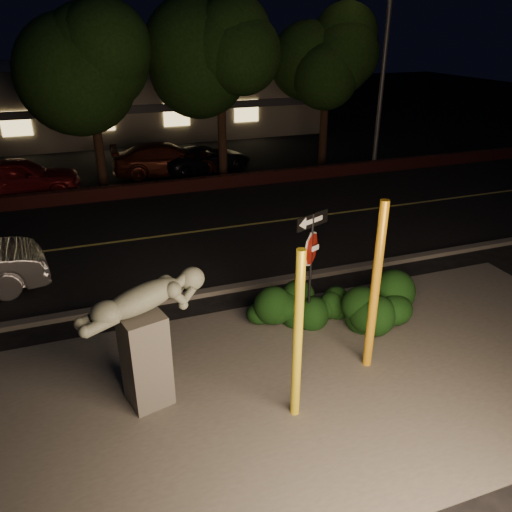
{
  "coord_description": "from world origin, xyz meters",
  "views": [
    {
      "loc": [
        -3.29,
        -7.58,
        6.02
      ],
      "look_at": [
        -0.08,
        1.38,
        1.6
      ],
      "focal_mm": 35.0,
      "sensor_mm": 36.0,
      "label": 1
    }
  ],
  "objects_px": {
    "sculpture": "(145,330)",
    "streetlight": "(384,31)",
    "yellow_pole_left": "(298,338)",
    "signpost": "(311,249)",
    "parked_car_darkred": "(167,159)",
    "parked_car_dark": "(206,159)",
    "parked_car_red": "(17,177)",
    "yellow_pole_right": "(375,289)"
  },
  "relations": [
    {
      "from": "yellow_pole_left",
      "to": "streetlight",
      "type": "distance_m",
      "value": 16.83
    },
    {
      "from": "yellow_pole_left",
      "to": "parked_car_darkred",
      "type": "height_order",
      "value": "yellow_pole_left"
    },
    {
      "from": "yellow_pole_right",
      "to": "parked_car_dark",
      "type": "xyz_separation_m",
      "value": [
        0.62,
        14.83,
        -1.11
      ]
    },
    {
      "from": "streetlight",
      "to": "parked_car_dark",
      "type": "relative_size",
      "value": 2.35
    },
    {
      "from": "parked_car_darkred",
      "to": "parked_car_dark",
      "type": "bearing_deg",
      "value": -88.99
    },
    {
      "from": "parked_car_red",
      "to": "signpost",
      "type": "bearing_deg",
      "value": -149.35
    },
    {
      "from": "yellow_pole_left",
      "to": "parked_car_red",
      "type": "height_order",
      "value": "yellow_pole_left"
    },
    {
      "from": "sculpture",
      "to": "parked_car_darkred",
      "type": "height_order",
      "value": "sculpture"
    },
    {
      "from": "sculpture",
      "to": "streetlight",
      "type": "bearing_deg",
      "value": 31.34
    },
    {
      "from": "yellow_pole_left",
      "to": "parked_car_red",
      "type": "xyz_separation_m",
      "value": [
        -5.17,
        14.41,
        -0.77
      ]
    },
    {
      "from": "streetlight",
      "to": "parked_car_red",
      "type": "height_order",
      "value": "streetlight"
    },
    {
      "from": "parked_car_darkred",
      "to": "signpost",
      "type": "bearing_deg",
      "value": -175.68
    },
    {
      "from": "yellow_pole_left",
      "to": "parked_car_darkred",
      "type": "distance_m",
      "value": 15.66
    },
    {
      "from": "yellow_pole_right",
      "to": "streetlight",
      "type": "distance_m",
      "value": 15.18
    },
    {
      "from": "sculpture",
      "to": "parked_car_dark",
      "type": "relative_size",
      "value": 0.57
    },
    {
      "from": "parked_car_dark",
      "to": "parked_car_darkred",
      "type": "bearing_deg",
      "value": 75.49
    },
    {
      "from": "parked_car_red",
      "to": "streetlight",
      "type": "bearing_deg",
      "value": -92.37
    },
    {
      "from": "sculpture",
      "to": "streetlight",
      "type": "height_order",
      "value": "streetlight"
    },
    {
      "from": "signpost",
      "to": "sculpture",
      "type": "distance_m",
      "value": 3.77
    },
    {
      "from": "signpost",
      "to": "parked_car_dark",
      "type": "height_order",
      "value": "signpost"
    },
    {
      "from": "yellow_pole_right",
      "to": "streetlight",
      "type": "bearing_deg",
      "value": 58.26
    },
    {
      "from": "sculpture",
      "to": "streetlight",
      "type": "xyz_separation_m",
      "value": [
        11.79,
        12.02,
        4.33
      ]
    },
    {
      "from": "yellow_pole_right",
      "to": "parked_car_darkred",
      "type": "xyz_separation_m",
      "value": [
        -1.1,
        14.85,
        -0.99
      ]
    },
    {
      "from": "sculpture",
      "to": "parked_car_darkred",
      "type": "xyz_separation_m",
      "value": [
        3.0,
        14.45,
        -0.76
      ]
    },
    {
      "from": "streetlight",
      "to": "parked_car_dark",
      "type": "bearing_deg",
      "value": 142.28
    },
    {
      "from": "streetlight",
      "to": "parked_car_darkred",
      "type": "bearing_deg",
      "value": 145.58
    },
    {
      "from": "signpost",
      "to": "streetlight",
      "type": "bearing_deg",
      "value": 29.7
    },
    {
      "from": "streetlight",
      "to": "parked_car_dark",
      "type": "distance_m",
      "value": 9.1
    },
    {
      "from": "yellow_pole_left",
      "to": "signpost",
      "type": "xyz_separation_m",
      "value": [
        1.33,
        2.33,
        0.35
      ]
    },
    {
      "from": "parked_car_darkred",
      "to": "streetlight",
      "type": "bearing_deg",
      "value": -103.53
    },
    {
      "from": "yellow_pole_left",
      "to": "signpost",
      "type": "height_order",
      "value": "yellow_pole_left"
    },
    {
      "from": "yellow_pole_right",
      "to": "parked_car_dark",
      "type": "bearing_deg",
      "value": 87.61
    },
    {
      "from": "streetlight",
      "to": "yellow_pole_right",
      "type": "bearing_deg",
      "value": -140.74
    },
    {
      "from": "yellow_pole_left",
      "to": "parked_car_dark",
      "type": "bearing_deg",
      "value": 80.94
    },
    {
      "from": "signpost",
      "to": "parked_car_darkred",
      "type": "bearing_deg",
      "value": 69.26
    },
    {
      "from": "yellow_pole_left",
      "to": "parked_car_dark",
      "type": "xyz_separation_m",
      "value": [
        2.49,
        15.59,
        -0.96
      ]
    },
    {
      "from": "signpost",
      "to": "parked_car_darkred",
      "type": "height_order",
      "value": "signpost"
    },
    {
      "from": "sculpture",
      "to": "parked_car_dark",
      "type": "xyz_separation_m",
      "value": [
        4.72,
        14.42,
        -0.87
      ]
    },
    {
      "from": "parked_car_darkred",
      "to": "parked_car_dark",
      "type": "distance_m",
      "value": 1.72
    },
    {
      "from": "parked_car_red",
      "to": "parked_car_darkred",
      "type": "bearing_deg",
      "value": -76.19
    },
    {
      "from": "yellow_pole_right",
      "to": "signpost",
      "type": "bearing_deg",
      "value": 108.83
    },
    {
      "from": "yellow_pole_left",
      "to": "sculpture",
      "type": "relative_size",
      "value": 1.31
    }
  ]
}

